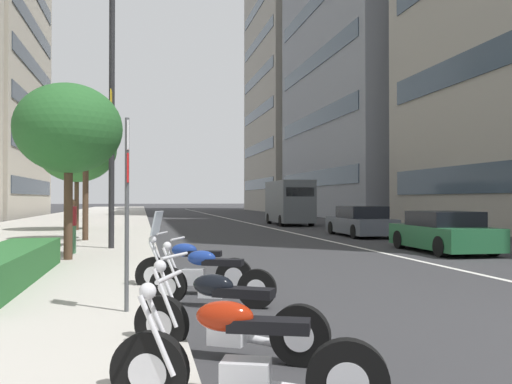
{
  "coord_description": "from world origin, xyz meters",
  "views": [
    {
      "loc": [
        -4.29,
        7.46,
        1.7
      ],
      "look_at": [
        12.63,
        3.82,
        1.93
      ],
      "focal_mm": 37.33,
      "sensor_mm": 36.0,
      "label": 1
    }
  ],
  "objects_px": {
    "car_approaching_light": "(443,233)",
    "delivery_van_ahead": "(289,202)",
    "street_lamp_with_banners": "(124,81)",
    "pedestrian_on_plaza": "(71,226)",
    "car_far_down_avenue": "(360,222)",
    "parking_sign_by_curb": "(127,190)",
    "motorcycle_by_sign_pole": "(243,363)",
    "motorcycle_mid_row": "(226,320)",
    "street_tree_near_plaza_corner": "(77,149)",
    "motorcycle_far_end_row": "(191,269)",
    "street_tree_far_plaza": "(69,129)",
    "street_tree_mid_sidewalk": "(86,132)",
    "motorcycle_second_in_row": "(210,281)"
  },
  "relations": [
    {
      "from": "motorcycle_second_in_row",
      "to": "street_lamp_with_banners",
      "type": "relative_size",
      "value": 0.21
    },
    {
      "from": "motorcycle_mid_row",
      "to": "street_tree_mid_sidewalk",
      "type": "distance_m",
      "value": 16.17
    },
    {
      "from": "motorcycle_second_in_row",
      "to": "street_tree_mid_sidewalk",
      "type": "distance_m",
      "value": 13.61
    },
    {
      "from": "motorcycle_far_end_row",
      "to": "street_tree_far_plaza",
      "type": "xyz_separation_m",
      "value": [
        4.82,
        2.72,
        3.07
      ]
    },
    {
      "from": "motorcycle_mid_row",
      "to": "street_tree_near_plaza_corner",
      "type": "distance_m",
      "value": 23.11
    },
    {
      "from": "motorcycle_by_sign_pole",
      "to": "pedestrian_on_plaza",
      "type": "distance_m",
      "value": 12.23
    },
    {
      "from": "car_approaching_light",
      "to": "street_lamp_with_banners",
      "type": "distance_m",
      "value": 11.34
    },
    {
      "from": "motorcycle_far_end_row",
      "to": "street_lamp_with_banners",
      "type": "xyz_separation_m",
      "value": [
        7.88,
        1.45,
        5.03
      ]
    },
    {
      "from": "motorcycle_by_sign_pole",
      "to": "street_tree_near_plaza_corner",
      "type": "xyz_separation_m",
      "value": [
        23.95,
        3.98,
        3.81
      ]
    },
    {
      "from": "motorcycle_by_sign_pole",
      "to": "motorcycle_second_in_row",
      "type": "bearing_deg",
      "value": -73.2
    },
    {
      "from": "motorcycle_far_end_row",
      "to": "pedestrian_on_plaza",
      "type": "xyz_separation_m",
      "value": [
        6.46,
        2.84,
        0.48
      ]
    },
    {
      "from": "street_tree_far_plaza",
      "to": "street_tree_mid_sidewalk",
      "type": "bearing_deg",
      "value": 2.02
    },
    {
      "from": "motorcycle_by_sign_pole",
      "to": "parking_sign_by_curb",
      "type": "bearing_deg",
      "value": -53.61
    },
    {
      "from": "motorcycle_far_end_row",
      "to": "pedestrian_on_plaza",
      "type": "height_order",
      "value": "pedestrian_on_plaza"
    },
    {
      "from": "motorcycle_mid_row",
      "to": "street_tree_mid_sidewalk",
      "type": "relative_size",
      "value": 0.38
    },
    {
      "from": "car_far_down_avenue",
      "to": "parking_sign_by_curb",
      "type": "height_order",
      "value": "parking_sign_by_curb"
    },
    {
      "from": "street_tree_mid_sidewalk",
      "to": "motorcycle_far_end_row",
      "type": "bearing_deg",
      "value": -165.59
    },
    {
      "from": "street_tree_mid_sidewalk",
      "to": "pedestrian_on_plaza",
      "type": "xyz_separation_m",
      "value": [
        -5.04,
        -0.11,
        -3.32
      ]
    },
    {
      "from": "motorcycle_far_end_row",
      "to": "car_approaching_light",
      "type": "relative_size",
      "value": 0.48
    },
    {
      "from": "delivery_van_ahead",
      "to": "parking_sign_by_curb",
      "type": "height_order",
      "value": "delivery_van_ahead"
    },
    {
      "from": "motorcycle_second_in_row",
      "to": "delivery_van_ahead",
      "type": "distance_m",
      "value": 26.94
    },
    {
      "from": "parking_sign_by_curb",
      "to": "street_tree_far_plaza",
      "type": "distance_m",
      "value": 7.21
    },
    {
      "from": "delivery_van_ahead",
      "to": "parking_sign_by_curb",
      "type": "xyz_separation_m",
      "value": [
        -26.37,
        9.75,
        0.29
      ]
    },
    {
      "from": "street_tree_far_plaza",
      "to": "pedestrian_on_plaza",
      "type": "height_order",
      "value": "street_tree_far_plaza"
    },
    {
      "from": "motorcycle_far_end_row",
      "to": "street_tree_near_plaza_corner",
      "type": "height_order",
      "value": "street_tree_near_plaza_corner"
    },
    {
      "from": "motorcycle_second_in_row",
      "to": "car_approaching_light",
      "type": "xyz_separation_m",
      "value": [
        7.03,
        -8.4,
        0.21
      ]
    },
    {
      "from": "delivery_van_ahead",
      "to": "pedestrian_on_plaza",
      "type": "bearing_deg",
      "value": 149.4
    },
    {
      "from": "motorcycle_mid_row",
      "to": "motorcycle_far_end_row",
      "type": "bearing_deg",
      "value": -59.85
    },
    {
      "from": "motorcycle_far_end_row",
      "to": "pedestrian_on_plaza",
      "type": "bearing_deg",
      "value": -47.79
    },
    {
      "from": "motorcycle_second_in_row",
      "to": "street_tree_mid_sidewalk",
      "type": "relative_size",
      "value": 0.37
    },
    {
      "from": "motorcycle_far_end_row",
      "to": "street_lamp_with_banners",
      "type": "bearing_deg",
      "value": -61.12
    },
    {
      "from": "car_approaching_light",
      "to": "delivery_van_ahead",
      "type": "bearing_deg",
      "value": 2.02
    },
    {
      "from": "car_approaching_light",
      "to": "delivery_van_ahead",
      "type": "height_order",
      "value": "delivery_van_ahead"
    },
    {
      "from": "car_approaching_light",
      "to": "parking_sign_by_curb",
      "type": "bearing_deg",
      "value": 131.41
    },
    {
      "from": "motorcycle_far_end_row",
      "to": "delivery_van_ahead",
      "type": "relative_size",
      "value": 0.35
    },
    {
      "from": "motorcycle_far_end_row",
      "to": "street_tree_far_plaza",
      "type": "distance_m",
      "value": 6.32
    },
    {
      "from": "motorcycle_by_sign_pole",
      "to": "delivery_van_ahead",
      "type": "distance_m",
      "value": 31.11
    },
    {
      "from": "motorcycle_second_in_row",
      "to": "street_tree_far_plaza",
      "type": "distance_m",
      "value": 7.34
    },
    {
      "from": "delivery_van_ahead",
      "to": "street_tree_far_plaza",
      "type": "height_order",
      "value": "street_tree_far_plaza"
    },
    {
      "from": "motorcycle_second_in_row",
      "to": "car_far_down_avenue",
      "type": "height_order",
      "value": "car_far_down_avenue"
    },
    {
      "from": "street_lamp_with_banners",
      "to": "street_tree_far_plaza",
      "type": "height_order",
      "value": "street_lamp_with_banners"
    },
    {
      "from": "car_approaching_light",
      "to": "car_far_down_avenue",
      "type": "bearing_deg",
      "value": -0.48
    },
    {
      "from": "delivery_van_ahead",
      "to": "street_tree_mid_sidewalk",
      "type": "height_order",
      "value": "street_tree_mid_sidewalk"
    },
    {
      "from": "street_lamp_with_banners",
      "to": "pedestrian_on_plaza",
      "type": "distance_m",
      "value": 4.97
    },
    {
      "from": "car_far_down_avenue",
      "to": "delivery_van_ahead",
      "type": "relative_size",
      "value": 0.81
    },
    {
      "from": "car_far_down_avenue",
      "to": "street_lamp_with_banners",
      "type": "bearing_deg",
      "value": 119.48
    },
    {
      "from": "car_far_down_avenue",
      "to": "pedestrian_on_plaza",
      "type": "xyz_separation_m",
      "value": [
        -6.85,
        11.8,
        0.28
      ]
    },
    {
      "from": "street_tree_near_plaza_corner",
      "to": "street_tree_far_plaza",
      "type": "bearing_deg",
      "value": -174.35
    },
    {
      "from": "street_tree_mid_sidewalk",
      "to": "car_approaching_light",
      "type": "bearing_deg",
      "value": -116.02
    },
    {
      "from": "motorcycle_second_in_row",
      "to": "delivery_van_ahead",
      "type": "relative_size",
      "value": 0.33
    }
  ]
}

